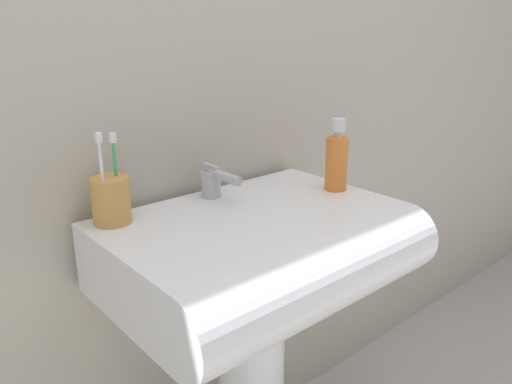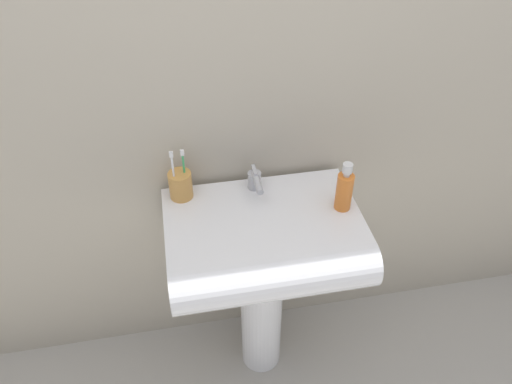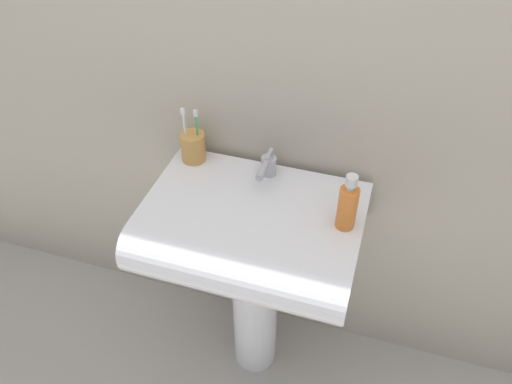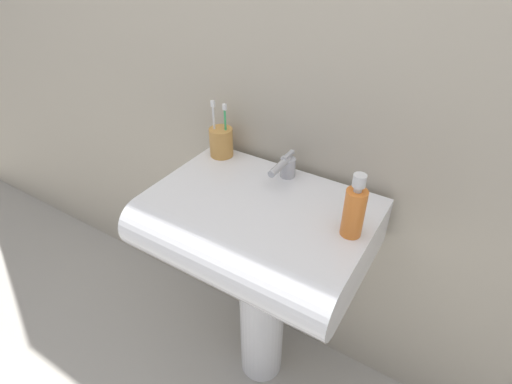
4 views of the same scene
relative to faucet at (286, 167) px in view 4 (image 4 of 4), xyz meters
The scene contains 7 objects.
ground_plane 0.87m from the faucet, 90.92° to the right, with size 6.00×6.00×0.00m, color #ADA89E.
wall_back 0.36m from the faucet, 91.11° to the left, with size 5.00×0.05×2.40m, color #B7AD99.
sink_pedestal 0.54m from the faucet, 90.92° to the right, with size 0.16×0.16×0.67m, color white.
sink_basin 0.22m from the faucet, 90.65° to the right, with size 0.64×0.46×0.15m.
faucet is the anchor object (origin of this frame).
toothbrush_cup 0.25m from the faucet, behind, with size 0.08×0.08×0.19m.
soap_bottle 0.30m from the faucet, 28.41° to the right, with size 0.05×0.05×0.18m.
Camera 4 is at (0.47, -0.80, 1.49)m, focal length 28.00 mm.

